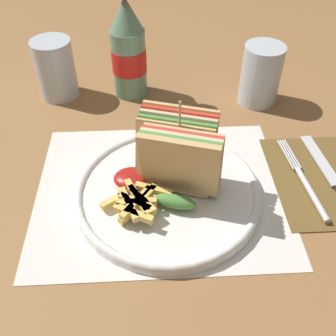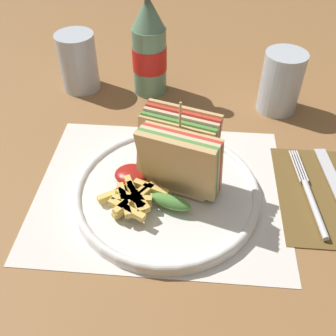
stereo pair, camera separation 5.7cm
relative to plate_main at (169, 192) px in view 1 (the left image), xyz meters
name	(u,v)px [view 1 (the left image)]	position (x,y,z in m)	size (l,w,h in m)	color
ground_plane	(155,191)	(-0.02, 0.01, -0.01)	(4.00, 4.00, 0.00)	olive
placemat	(162,192)	(-0.01, 0.01, -0.01)	(0.37, 0.30, 0.00)	silver
plate_main	(169,192)	(0.00, 0.00, 0.00)	(0.27, 0.27, 0.02)	white
club_sandwich	(180,157)	(0.02, 0.01, 0.06)	(0.13, 0.12, 0.14)	tan
fries_pile	(136,201)	(-0.05, -0.03, 0.02)	(0.10, 0.09, 0.02)	#E0B756
ketchup_blob	(132,177)	(-0.05, 0.01, 0.02)	(0.05, 0.04, 0.02)	maroon
napkin	(317,179)	(0.23, 0.02, -0.01)	(0.13, 0.20, 0.00)	brown
fork	(308,185)	(0.21, 0.01, 0.00)	(0.03, 0.18, 0.01)	silver
knife	(333,178)	(0.26, 0.02, 0.00)	(0.03, 0.20, 0.00)	black
coke_bottle_near	(129,51)	(-0.06, 0.29, 0.08)	(0.07, 0.07, 0.21)	slate
glass_near	(262,75)	(0.19, 0.25, 0.05)	(0.07, 0.07, 0.11)	silver
glass_far	(57,73)	(-0.20, 0.29, 0.04)	(0.07, 0.07, 0.11)	silver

